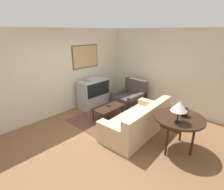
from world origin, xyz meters
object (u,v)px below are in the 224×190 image
at_px(armchair, 130,98).
at_px(table_lamp, 179,106).
at_px(couch, 138,123).
at_px(console_table, 179,120).
at_px(coffee_table, 108,108).
at_px(mantel_clock, 185,112).
at_px(tv, 94,93).

relative_size(armchair, table_lamp, 2.11).
height_order(couch, console_table, couch).
relative_size(console_table, table_lamp, 2.32).
relative_size(coffee_table, table_lamp, 2.11).
xyz_separation_m(console_table, table_lamp, (-0.24, -0.04, 0.43)).
relative_size(couch, armchair, 2.18).
height_order(armchair, mantel_clock, mantel_clock).
height_order(tv, console_table, tv).
relative_size(tv, table_lamp, 2.37).
distance_m(tv, console_table, 3.28).
distance_m(tv, armchair, 1.35).
bearing_deg(armchair, mantel_clock, -24.59).
relative_size(tv, coffee_table, 1.12).
bearing_deg(couch, coffee_table, -94.26).
xyz_separation_m(couch, table_lamp, (-0.21, -1.10, 0.88)).
bearing_deg(console_table, table_lamp, -169.59).
xyz_separation_m(tv, coffee_table, (-0.33, -1.06, -0.15)).
bearing_deg(tv, coffee_table, -107.51).
bearing_deg(table_lamp, couch, 79.34).
bearing_deg(table_lamp, coffee_table, 84.10).
relative_size(armchair, mantel_clock, 5.48).
bearing_deg(coffee_table, console_table, -89.80).
xyz_separation_m(couch, mantel_clock, (0.16, -1.10, 0.61)).
height_order(tv, coffee_table, tv).
relative_size(tv, console_table, 1.02).
bearing_deg(tv, table_lamp, -99.73).
bearing_deg(armchair, couch, -44.13).
bearing_deg(console_table, coffee_table, 90.20).
height_order(console_table, mantel_clock, mantel_clock).
bearing_deg(mantel_clock, console_table, 160.75).
distance_m(couch, table_lamp, 1.42).
distance_m(couch, coffee_table, 1.15).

